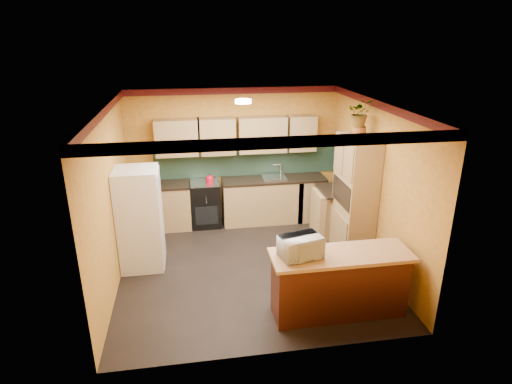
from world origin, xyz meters
TOP-DOWN VIEW (x-y plane):
  - room_shell at (0.02, 0.28)m, footprint 4.24×4.24m
  - base_cabinets_back at (-0.00, 1.80)m, footprint 3.65×0.60m
  - countertop_back at (-0.00, 1.80)m, footprint 3.65×0.62m
  - stove at (-0.63, 1.80)m, footprint 0.58×0.58m
  - kettle at (-0.53, 1.75)m, footprint 0.21×0.21m
  - sink at (0.77, 1.80)m, footprint 0.48×0.40m
  - base_cabinets_right at (1.80, 0.96)m, footprint 0.60×0.80m
  - countertop_right at (1.80, 0.96)m, footprint 0.62×0.80m
  - fridge at (-1.75, 0.33)m, footprint 0.68×0.66m
  - pantry at (1.85, 0.21)m, footprint 0.48×0.90m
  - fern_pot at (1.85, 0.26)m, footprint 0.22×0.22m
  - fern at (1.85, 0.26)m, footprint 0.49×0.46m
  - breakfast_bar at (1.03, -1.44)m, footprint 1.80×0.55m
  - bar_top at (1.03, -1.44)m, footprint 1.90×0.65m
  - microwave at (0.46, -1.44)m, footprint 0.60×0.48m

SIDE VIEW (x-z plane):
  - base_cabinets_back at x=0.00m, z-range 0.00..0.88m
  - base_cabinets_right at x=1.80m, z-range 0.00..0.88m
  - breakfast_bar at x=1.03m, z-range 0.00..0.88m
  - stove at x=-0.63m, z-range 0.00..0.91m
  - fridge at x=-1.75m, z-range 0.00..1.70m
  - countertop_back at x=0.00m, z-range 0.88..0.92m
  - countertop_right at x=1.80m, z-range 0.88..0.92m
  - bar_top at x=1.03m, z-range 0.88..0.93m
  - sink at x=0.77m, z-range 0.92..0.95m
  - kettle at x=-0.53m, z-range 0.91..1.09m
  - pantry at x=1.85m, z-range 0.00..2.10m
  - microwave at x=0.46m, z-range 0.93..1.22m
  - room_shell at x=0.02m, z-range 0.73..3.45m
  - fern_pot at x=1.85m, z-range 2.10..2.26m
  - fern at x=1.85m, z-range 2.26..2.71m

